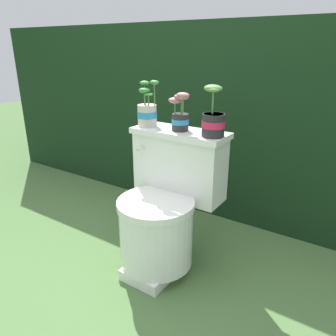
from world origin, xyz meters
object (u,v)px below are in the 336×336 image
potted_plant_midleft (180,115)px  toilet (165,207)px  potted_plant_middle (213,120)px  potted_plant_left (147,111)px

potted_plant_midleft → toilet: bearing=-92.5°
toilet → potted_plant_middle: size_ratio=2.99×
potted_plant_left → potted_plant_middle: 0.40m
toilet → potted_plant_left: size_ratio=2.99×
potted_plant_left → potted_plant_midleft: size_ratio=1.23×
toilet → potted_plant_left: 0.53m
potted_plant_midleft → potted_plant_middle: 0.19m
potted_plant_middle → potted_plant_left: bearing=179.8°
toilet → potted_plant_middle: bearing=31.4°
potted_plant_left → potted_plant_midleft: (0.20, 0.01, 0.00)m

